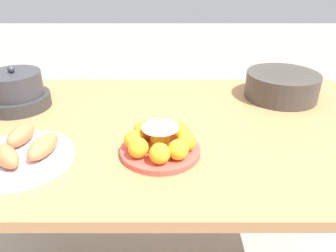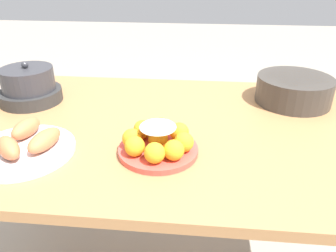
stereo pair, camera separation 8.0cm
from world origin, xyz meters
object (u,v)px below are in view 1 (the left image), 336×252
at_px(serving_bowl, 283,85).
at_px(warming_pot, 17,91).
at_px(dining_table, 174,153).
at_px(cup_far, 22,82).
at_px(cake_plate, 161,142).
at_px(seafood_platter, 23,153).

height_order(serving_bowl, warming_pot, warming_pot).
relative_size(dining_table, warming_pot, 6.30).
bearing_deg(serving_bowl, cup_far, 174.97).
xyz_separation_m(cake_plate, seafood_platter, (-0.36, -0.03, -0.01)).
bearing_deg(cup_far, cake_plate, -40.42).
bearing_deg(seafood_platter, warming_pot, 113.40).
height_order(dining_table, cake_plate, cake_plate).
height_order(dining_table, serving_bowl, serving_bowl).
relative_size(seafood_platter, cup_far, 3.36).
xyz_separation_m(dining_table, cup_far, (-0.60, 0.32, 0.14)).
xyz_separation_m(serving_bowl, cup_far, (-1.01, 0.09, -0.02)).
bearing_deg(dining_table, warming_pot, 165.47).
relative_size(dining_table, serving_bowl, 5.23).
height_order(dining_table, warming_pot, warming_pot).
relative_size(cake_plate, warming_pot, 0.99).
relative_size(cake_plate, cup_far, 2.62).
xyz_separation_m(dining_table, warming_pot, (-0.54, 0.14, 0.16)).
bearing_deg(cup_far, dining_table, -27.70).
height_order(cake_plate, cup_far, cake_plate).
bearing_deg(cake_plate, dining_table, 77.13).
distance_m(cake_plate, seafood_platter, 0.36).
distance_m(cake_plate, serving_bowl, 0.59).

